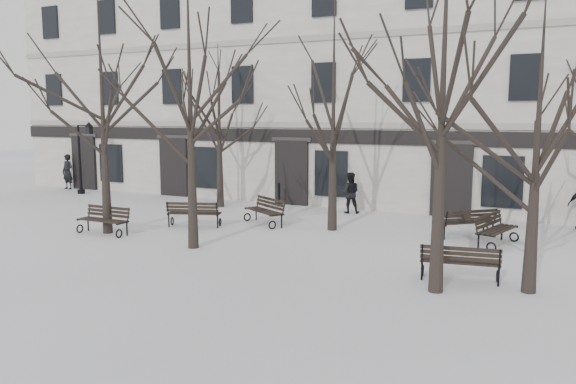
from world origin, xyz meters
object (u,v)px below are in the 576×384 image
Objects in this scene: tree_3 at (539,113)px; bench_5 at (495,228)px; tree_1 at (189,71)px; bench_2 at (460,261)px; bench_3 at (265,210)px; lamp_post at (83,153)px; bench_0 at (104,219)px; tree_2 at (444,56)px; bench_4 at (467,222)px; bench_1 at (194,213)px; tree_0 at (101,82)px.

bench_5 is at bearing 104.50° from tree_3.
tree_1 reaches higher than bench_2.
lamp_post is (-12.14, 3.10, 1.58)m from bench_3.
bench_0 is (-13.37, 0.64, -3.55)m from tree_3.
bench_0 is at bearing 177.26° from tree_3.
tree_2 is at bearing -4.90° from bench_3.
bench_4 is 0.51× the size of lamp_post.
bench_1 is (2.06, 2.32, 0.01)m from bench_0.
tree_1 is at bearing -7.61° from tree_0.
lamp_post reaches higher than bench_3.
lamp_post is (-7.97, 6.82, -2.99)m from tree_0.
bench_2 is at bearing 1.90° from bench_3.
tree_3 reaches higher than bench_3.
tree_3 is 3.13× the size of bench_5.
tree_1 is at bearing -9.55° from bench_2.
bench_4 is at bearing 175.73° from bench_1.
tree_1 is 4.22× the size of bench_3.
bench_4 is 1.28m from bench_5.
tree_2 reaches higher than bench_4.
tree_0 reaches higher than bench_0.
tree_3 reaches higher than bench_1.
bench_1 is 0.99× the size of bench_3.
tree_0 reaches higher than lamp_post.
tree_2 is 11.20m from bench_1.
tree_1 reaches higher than bench_1.
tree_0 is 7.22m from bench_3.
bench_3 is (4.17, 3.72, -4.57)m from tree_0.
bench_4 is (11.25, 4.62, -4.57)m from tree_0.
bench_3 is 7.13m from bench_4.
bench_0 is (-11.44, 1.52, -4.78)m from tree_2.
tree_1 is 10.14m from bench_4.
tree_1 is at bearing 178.25° from tree_3.
tree_0 is 3.93× the size of bench_5.
bench_4 is at bearing -92.27° from bench_2.
bench_1 is 0.96× the size of bench_5.
lamp_post is (-19.43, 8.51, -3.17)m from tree_2.
bench_4 is at bearing -6.55° from lamp_post.
bench_3 is at bearing -162.40° from bench_1.
tree_2 is 2.45m from tree_3.
tree_2 reaches higher than tree_3.
bench_0 is 5.69m from bench_3.
bench_4 is at bearing 64.10° from bench_5.
bench_2 is at bearing 174.52° from tree_3.
tree_1 reaches higher than bench_5.
bench_2 is 4.45m from bench_5.
bench_4 is 19.41m from lamp_post.
bench_1 is at bearing 124.70° from tree_1.
bench_3 is (0.25, 4.24, -4.76)m from tree_1.
lamp_post reaches higher than bench_4.
tree_1 is 1.30× the size of tree_3.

